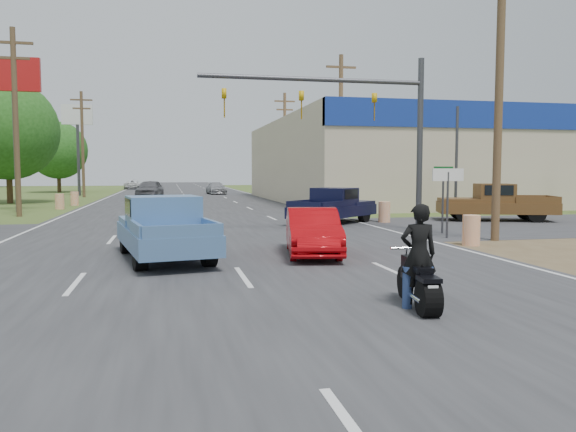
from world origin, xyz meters
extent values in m
cube|color=#2D2D30|center=(0.00, 40.00, 0.01)|extent=(15.00, 180.00, 0.02)
cube|color=#2D2D30|center=(0.00, 18.00, 0.01)|extent=(120.00, 10.00, 0.02)
cube|color=#B7A88C|center=(32.00, 40.00, 3.30)|extent=(50.00, 28.00, 6.60)
cylinder|color=#4C3823|center=(9.50, 13.00, 5.00)|extent=(0.28, 0.28, 10.00)
cylinder|color=#4C3823|center=(9.50, 31.00, 5.00)|extent=(0.28, 0.28, 10.00)
cube|color=#4C3823|center=(9.50, 31.00, 9.20)|extent=(2.00, 0.14, 0.14)
cube|color=#4C3823|center=(9.50, 31.00, 8.40)|extent=(1.60, 0.14, 0.14)
cylinder|color=#4C3823|center=(9.50, 49.00, 5.00)|extent=(0.28, 0.28, 10.00)
cube|color=#4C3823|center=(9.50, 49.00, 9.20)|extent=(2.00, 0.14, 0.14)
cube|color=#4C3823|center=(9.50, 49.00, 8.40)|extent=(1.60, 0.14, 0.14)
cylinder|color=#4C3823|center=(-9.50, 28.00, 5.00)|extent=(0.28, 0.28, 10.00)
cube|color=#4C3823|center=(-9.50, 28.00, 9.20)|extent=(2.00, 0.14, 0.14)
cube|color=#4C3823|center=(-9.50, 28.00, 8.40)|extent=(1.60, 0.14, 0.14)
cylinder|color=#4C3823|center=(-9.50, 52.00, 5.00)|extent=(0.28, 0.28, 10.00)
cube|color=#4C3823|center=(-9.50, 52.00, 9.20)|extent=(2.00, 0.14, 0.14)
cube|color=#4C3823|center=(-9.50, 52.00, 8.40)|extent=(1.60, 0.14, 0.14)
cylinder|color=#422D19|center=(-13.50, 42.00, 1.62)|extent=(0.44, 0.44, 3.24)
sphere|color=#1C4814|center=(-13.50, 42.00, 5.58)|extent=(7.56, 7.56, 7.56)
cylinder|color=#422D19|center=(-14.20, 66.00, 1.44)|extent=(0.44, 0.44, 2.88)
sphere|color=#1C4814|center=(-14.20, 66.00, 4.96)|extent=(6.72, 6.72, 6.72)
cylinder|color=#422D19|center=(55.00, 70.00, 1.80)|extent=(0.44, 0.44, 3.60)
sphere|color=#1C4814|center=(55.00, 70.00, 6.20)|extent=(8.40, 8.40, 8.40)
cylinder|color=#422D19|center=(30.00, 95.00, 1.71)|extent=(0.44, 0.44, 3.42)
sphere|color=#1C4814|center=(30.00, 95.00, 5.89)|extent=(7.98, 7.98, 7.98)
cylinder|color=orange|center=(8.00, 12.00, 0.50)|extent=(0.56, 0.56, 1.00)
cylinder|color=orange|center=(8.40, 20.50, 0.50)|extent=(0.56, 0.56, 1.00)
cylinder|color=orange|center=(-8.50, 34.00, 0.50)|extent=(0.56, 0.56, 1.00)
cylinder|color=orange|center=(-8.20, 38.00, 0.50)|extent=(0.56, 0.56, 1.00)
cylinder|color=#3F3F44|center=(-10.50, 32.00, 4.50)|extent=(0.30, 0.30, 9.00)
cube|color=#B21414|center=(-10.50, 32.00, 8.20)|extent=(3.00, 0.35, 2.00)
cylinder|color=#3F3F44|center=(-10.50, 56.00, 4.50)|extent=(0.30, 0.30, 9.00)
cube|color=white|center=(-10.50, 56.00, 8.20)|extent=(3.00, 0.35, 2.00)
cylinder|color=#3F3F44|center=(8.20, 14.00, 1.20)|extent=(0.08, 0.08, 2.40)
cube|color=white|center=(8.20, 14.00, 2.30)|extent=(1.20, 0.05, 0.45)
cylinder|color=#3F3F44|center=(8.80, 15.50, 1.20)|extent=(0.08, 0.08, 2.40)
cube|color=#0C591E|center=(8.80, 15.50, 2.50)|extent=(0.80, 0.04, 0.22)
cylinder|color=#3F3F44|center=(8.50, 17.00, 3.50)|extent=(0.24, 0.24, 7.00)
cylinder|color=#3F3F44|center=(4.00, 17.00, 6.00)|extent=(9.00, 0.18, 0.18)
imported|color=gold|center=(6.50, 17.00, 5.55)|extent=(0.18, 0.40, 1.10)
imported|color=gold|center=(3.50, 17.00, 5.55)|extent=(0.18, 0.40, 1.10)
imported|color=gold|center=(0.50, 17.00, 5.55)|extent=(0.18, 0.40, 1.10)
imported|color=#B0080D|center=(2.42, 11.03, 0.67)|extent=(2.09, 4.24, 1.34)
cylinder|color=black|center=(2.53, 3.91, 0.31)|extent=(0.38, 0.65, 0.62)
cylinder|color=black|center=(2.70, 5.27, 0.31)|extent=(0.19, 0.63, 0.62)
cube|color=black|center=(2.62, 4.61, 0.58)|extent=(0.35, 1.15, 0.28)
cube|color=black|center=(2.65, 4.85, 0.77)|extent=(0.31, 0.54, 0.21)
cube|color=black|center=(2.59, 4.33, 0.73)|extent=(0.34, 0.55, 0.09)
cylinder|color=white|center=(2.69, 5.13, 0.99)|extent=(0.61, 0.12, 0.05)
cube|color=white|center=(2.51, 3.71, 0.52)|extent=(0.17, 0.04, 0.11)
imported|color=black|center=(2.60, 4.47, 0.88)|extent=(0.69, 0.50, 1.75)
cylinder|color=black|center=(-2.86, 12.49, 0.40)|extent=(0.44, 0.85, 0.81)
cylinder|color=black|center=(-1.19, 12.78, 0.40)|extent=(0.44, 0.85, 0.81)
cylinder|color=black|center=(-2.32, 9.39, 0.40)|extent=(0.44, 0.85, 0.81)
cylinder|color=black|center=(-0.65, 9.68, 0.40)|extent=(0.44, 0.85, 0.81)
cube|color=#517AAE|center=(-1.76, 11.08, 0.63)|extent=(2.89, 5.52, 0.52)
cube|color=#517AAE|center=(-2.03, 12.64, 0.96)|extent=(2.23, 2.29, 0.18)
cube|color=#517AAE|center=(-1.78, 11.19, 1.31)|extent=(2.10, 1.87, 0.86)
cube|color=black|center=(-1.78, 11.19, 1.46)|extent=(2.09, 1.57, 0.45)
cube|color=#517AAE|center=(-1.32, 8.55, 1.03)|extent=(1.84, 0.40, 0.30)
cylinder|color=black|center=(6.42, 22.04, 0.39)|extent=(0.77, 0.73, 0.77)
cylinder|color=black|center=(7.51, 20.84, 0.39)|extent=(0.77, 0.73, 0.77)
cylinder|color=black|center=(4.19, 20.02, 0.39)|extent=(0.77, 0.73, 0.77)
cylinder|color=black|center=(5.28, 18.82, 0.39)|extent=(0.77, 0.73, 0.77)
cube|color=black|center=(5.85, 20.43, 0.60)|extent=(5.02, 4.81, 0.50)
cube|color=black|center=(6.97, 21.44, 0.92)|extent=(2.65, 2.64, 0.17)
cube|color=black|center=(5.92, 20.50, 1.26)|extent=(2.31, 2.33, 0.82)
cube|color=black|center=(5.92, 20.50, 1.40)|extent=(2.11, 2.16, 0.43)
cube|color=black|center=(4.03, 18.78, 0.99)|extent=(1.25, 1.37, 0.29)
cylinder|color=black|center=(12.29, 19.98, 0.42)|extent=(0.90, 0.58, 0.85)
cylinder|color=black|center=(12.88, 21.66, 0.42)|extent=(0.90, 0.58, 0.85)
cylinder|color=black|center=(15.41, 18.89, 0.42)|extent=(0.90, 0.58, 0.85)
cylinder|color=black|center=(16.00, 20.57, 0.42)|extent=(0.90, 0.58, 0.85)
cube|color=brown|center=(14.14, 20.27, 0.66)|extent=(5.90, 3.81, 0.55)
cube|color=brown|center=(12.58, 20.82, 1.01)|extent=(2.64, 2.59, 0.19)
cube|color=brown|center=(14.04, 20.31, 1.38)|extent=(2.20, 2.38, 0.90)
cube|color=black|center=(14.04, 20.31, 1.54)|extent=(1.90, 2.32, 0.48)
cube|color=brown|center=(16.69, 19.38, 1.08)|extent=(0.72, 1.87, 0.32)
imported|color=#57565B|center=(-3.26, 48.23, 0.84)|extent=(2.74, 5.18, 1.68)
imported|color=#9D9DA1|center=(3.50, 56.63, 0.64)|extent=(2.17, 4.54, 1.28)
imported|color=white|center=(-6.50, 77.26, 0.66)|extent=(2.24, 4.76, 1.32)
camera|label=1|loc=(-1.64, -4.50, 2.39)|focal=35.00mm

